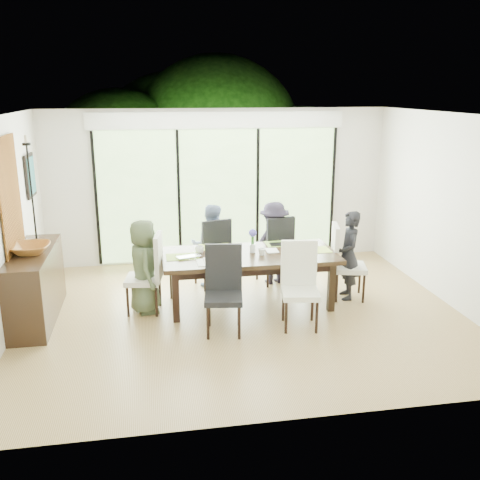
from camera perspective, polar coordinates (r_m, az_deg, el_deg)
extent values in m
cube|color=brown|center=(7.49, 0.33, -7.93)|extent=(6.00, 5.00, 0.01)
cube|color=white|center=(6.86, 0.36, 13.25)|extent=(6.00, 5.00, 0.01)
cube|color=silver|center=(9.48, -2.34, 5.72)|extent=(6.00, 0.02, 2.70)
cube|color=beige|center=(4.71, 5.74, -4.95)|extent=(6.00, 0.02, 2.70)
cube|color=white|center=(7.18, -24.03, 1.03)|extent=(0.02, 5.00, 2.70)
cube|color=white|center=(8.13, 21.75, 2.89)|extent=(0.02, 5.00, 2.70)
cube|color=#598C3F|center=(9.47, -2.29, 4.79)|extent=(4.20, 0.02, 2.30)
cube|color=white|center=(9.30, -2.38, 12.66)|extent=(4.40, 0.06, 0.28)
cube|color=black|center=(9.43, -15.08, 4.20)|extent=(0.05, 0.04, 2.30)
cube|color=black|center=(9.40, -6.53, 4.61)|extent=(0.05, 0.04, 2.30)
cube|color=black|center=(9.58, 1.88, 4.91)|extent=(0.05, 0.04, 2.30)
cube|color=black|center=(9.95, 9.84, 5.10)|extent=(0.05, 0.04, 2.30)
cube|color=brown|center=(10.67, -2.88, -0.87)|extent=(6.00, 1.80, 0.10)
cube|color=#513522|center=(11.29, -3.42, 3.20)|extent=(6.00, 0.08, 0.06)
sphere|color=#14380F|center=(12.06, -12.65, 7.97)|extent=(3.20, 3.20, 3.20)
sphere|color=#14380F|center=(12.71, -2.52, 10.35)|extent=(4.00, 4.00, 4.00)
sphere|color=#14380F|center=(12.36, 6.37, 7.59)|extent=(2.80, 2.80, 2.80)
sphere|color=#14380F|center=(13.33, -7.23, 9.72)|extent=(3.60, 3.60, 3.60)
cube|color=black|center=(7.57, 1.04, -1.67)|extent=(2.46, 1.13, 0.06)
cube|color=black|center=(7.60, 1.04, -2.33)|extent=(2.25, 0.92, 0.10)
cube|color=black|center=(7.18, -6.86, -6.04)|extent=(0.09, 0.09, 0.71)
cube|color=black|center=(7.58, 9.72, -4.96)|extent=(0.09, 0.09, 0.71)
cube|color=black|center=(7.98, -7.21, -3.76)|extent=(0.09, 0.09, 0.71)
cube|color=black|center=(8.34, 7.78, -2.91)|extent=(0.09, 0.09, 0.71)
imported|color=#455237|center=(7.47, -10.19, -2.78)|extent=(0.45, 0.65, 1.32)
imported|color=black|center=(8.00, 11.52, -1.61)|extent=(0.47, 0.66, 1.32)
imported|color=#7D90B5|center=(8.31, -3.08, -0.63)|extent=(0.68, 0.49, 1.32)
imported|color=#231D2C|center=(8.48, 3.64, -0.30)|extent=(0.68, 0.50, 1.32)
cube|color=olive|center=(7.45, -6.16, -1.78)|extent=(0.45, 0.33, 0.01)
cube|color=#ABC345|center=(7.79, 7.93, -1.06)|extent=(0.45, 0.33, 0.01)
cube|color=#A7BE43|center=(7.87, -2.72, -0.73)|extent=(0.45, 0.33, 0.01)
cube|color=#86B13F|center=(8.05, 4.36, -0.39)|extent=(0.45, 0.33, 0.01)
cube|color=white|center=(7.20, -2.81, -2.34)|extent=(0.45, 0.33, 0.01)
cube|color=black|center=(7.84, -1.95, -0.74)|extent=(0.27, 0.18, 0.01)
cube|color=black|center=(7.99, 4.10, -0.45)|extent=(0.25, 0.17, 0.01)
cube|color=white|center=(7.67, 6.26, -1.27)|extent=(0.31, 0.23, 0.00)
cube|color=white|center=(7.19, -2.82, -2.22)|extent=(0.27, 0.27, 0.02)
cube|color=orange|center=(7.19, -2.82, -2.08)|extent=(0.20, 0.20, 0.01)
cylinder|color=silver|center=(7.60, 1.35, -0.87)|extent=(0.08, 0.08, 0.12)
cylinder|color=#337226|center=(7.57, 1.35, 0.02)|extent=(0.04, 0.04, 0.16)
sphere|color=#5A50C9|center=(7.54, 1.36, 0.77)|extent=(0.11, 0.11, 0.11)
imported|color=silver|center=(7.36, -5.33, -1.90)|extent=(0.39, 0.31, 0.03)
imported|color=white|center=(7.60, -4.36, -1.02)|extent=(0.18, 0.18, 0.10)
imported|color=white|center=(7.48, 2.32, -1.27)|extent=(0.14, 0.14, 0.09)
imported|color=white|center=(7.83, 6.67, -0.58)|extent=(0.18, 0.18, 0.10)
imported|color=white|center=(7.66, 2.81, -1.17)|extent=(0.18, 0.23, 0.02)
cube|color=black|center=(7.67, -20.94, -4.55)|extent=(0.48, 1.71, 0.96)
imported|color=brown|center=(7.41, -21.49, -0.87)|extent=(0.51, 0.51, 0.12)
cylinder|color=black|center=(7.85, -20.84, -0.23)|extent=(0.11, 0.11, 0.04)
cylinder|color=black|center=(7.70, -21.32, 4.59)|extent=(0.03, 0.03, 1.34)
cylinder|color=black|center=(7.61, -21.83, 9.48)|extent=(0.11, 0.11, 0.03)
cylinder|color=silver|center=(7.61, -21.88, 9.96)|extent=(0.04, 0.04, 0.11)
cube|color=#9B5116|center=(7.48, -23.33, 4.42)|extent=(0.02, 1.00, 1.50)
cube|color=black|center=(8.72, -21.48, 6.41)|extent=(0.03, 0.55, 0.65)
cube|color=#1B5358|center=(8.72, -21.35, 6.42)|extent=(0.01, 0.45, 0.55)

